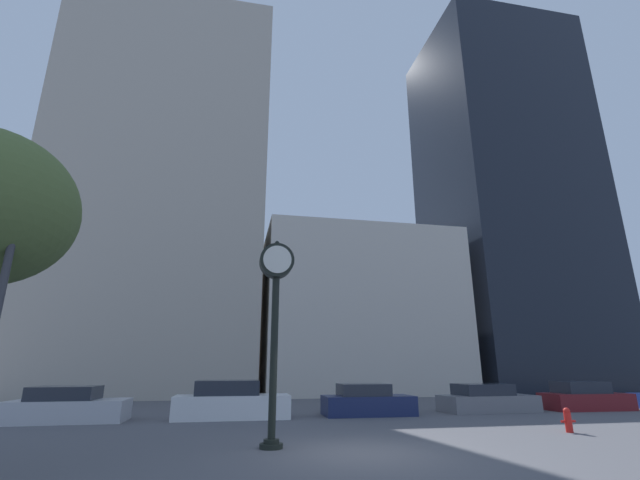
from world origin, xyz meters
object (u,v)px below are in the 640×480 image
(car_silver, at_px, (68,407))
(street_lamp_left, at_px, (19,260))
(fire_hydrant_near, at_px, (568,420))
(car_navy, at_px, (367,402))
(car_grey, at_px, (487,400))
(street_clock, at_px, (276,299))
(car_white, at_px, (231,402))
(car_maroon, at_px, (584,398))

(car_silver, relative_size, street_lamp_left, 0.69)
(fire_hydrant_near, bearing_deg, street_lamp_left, -165.79)
(car_navy, distance_m, car_grey, 5.86)
(car_grey, bearing_deg, car_navy, -179.00)
(street_clock, relative_size, car_silver, 1.34)
(car_white, relative_size, fire_hydrant_near, 6.20)
(car_navy, xyz_separation_m, fire_hydrant_near, (4.78, -5.94, -0.17))
(car_maroon, bearing_deg, street_lamp_left, -152.79)
(street_clock, xyz_separation_m, car_navy, (4.67, 6.83, -3.25))
(car_white, relative_size, car_navy, 1.18)
(car_white, relative_size, street_lamp_left, 0.77)
(car_silver, xyz_separation_m, fire_hydrant_near, (16.48, -5.89, -0.17))
(street_clock, distance_m, car_grey, 13.15)
(street_lamp_left, bearing_deg, car_silver, 100.43)
(fire_hydrant_near, bearing_deg, street_clock, -174.58)
(street_clock, bearing_deg, fire_hydrant_near, 5.42)
(car_silver, relative_size, car_grey, 0.93)
(car_maroon, bearing_deg, car_silver, -177.45)
(street_clock, distance_m, fire_hydrant_near, 10.09)
(car_white, xyz_separation_m, fire_hydrant_near, (10.48, -5.84, -0.24))
(car_silver, distance_m, fire_hydrant_near, 17.50)
(car_silver, xyz_separation_m, car_maroon, (22.65, 0.24, 0.01))
(car_white, xyz_separation_m, car_navy, (5.70, 0.10, -0.07))
(car_maroon, bearing_deg, car_white, -177.05)
(car_silver, height_order, car_grey, car_silver)
(street_lamp_left, bearing_deg, car_maroon, 25.28)
(car_white, distance_m, car_grey, 11.55)
(car_white, height_order, fire_hydrant_near, car_white)
(car_white, bearing_deg, car_navy, 1.59)
(car_navy, xyz_separation_m, street_lamp_left, (-9.93, -9.66, 3.43))
(car_navy, height_order, street_lamp_left, street_lamp_left)
(car_silver, height_order, car_white, car_white)
(car_silver, distance_m, car_navy, 11.70)
(street_clock, distance_m, car_maroon, 17.43)
(car_white, height_order, car_grey, car_white)
(street_clock, bearing_deg, car_grey, 34.29)
(car_grey, bearing_deg, car_white, 179.84)
(street_clock, bearing_deg, car_white, 98.66)
(car_maroon, bearing_deg, fire_hydrant_near, -133.20)
(car_white, xyz_separation_m, car_maroon, (16.64, 0.30, -0.07))
(fire_hydrant_near, relative_size, street_lamp_left, 0.12)
(car_silver, xyz_separation_m, car_navy, (11.70, 0.05, 0.00))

